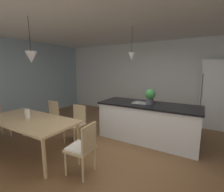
{
  "coord_description": "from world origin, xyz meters",
  "views": [
    {
      "loc": [
        1.39,
        -2.59,
        1.71
      ],
      "look_at": [
        -0.37,
        0.42,
        1.12
      ],
      "focal_mm": 25.19,
      "sensor_mm": 36.0,
      "label": 1
    }
  ],
  "objects_px": {
    "chair_kitchen_end": "(83,147)",
    "vase_on_dining_table": "(27,114)",
    "dining_table": "(30,122)",
    "chair_far_left": "(50,117)",
    "potted_plant_on_island": "(150,96)",
    "refrigerator": "(214,94)",
    "kitchen_island": "(148,122)",
    "chair_far_right": "(76,122)"
  },
  "relations": [
    {
      "from": "dining_table",
      "to": "vase_on_dining_table",
      "type": "distance_m",
      "value": 0.17
    },
    {
      "from": "dining_table",
      "to": "chair_far_left",
      "type": "height_order",
      "value": "chair_far_left"
    },
    {
      "from": "vase_on_dining_table",
      "to": "chair_far_left",
      "type": "bearing_deg",
      "value": 114.9
    },
    {
      "from": "chair_far_left",
      "to": "chair_far_right",
      "type": "xyz_separation_m",
      "value": [
        0.92,
        -0.0,
        0.0
      ]
    },
    {
      "from": "kitchen_island",
      "to": "dining_table",
      "type": "bearing_deg",
      "value": -136.67
    },
    {
      "from": "chair_kitchen_end",
      "to": "refrigerator",
      "type": "height_order",
      "value": "refrigerator"
    },
    {
      "from": "refrigerator",
      "to": "potted_plant_on_island",
      "type": "distance_m",
      "value": 2.3
    },
    {
      "from": "chair_kitchen_end",
      "to": "potted_plant_on_island",
      "type": "bearing_deg",
      "value": 73.15
    },
    {
      "from": "dining_table",
      "to": "vase_on_dining_table",
      "type": "xyz_separation_m",
      "value": [
        -0.07,
        0.01,
        0.16
      ]
    },
    {
      "from": "dining_table",
      "to": "chair_kitchen_end",
      "type": "height_order",
      "value": "chair_kitchen_end"
    },
    {
      "from": "chair_far_left",
      "to": "chair_far_right",
      "type": "height_order",
      "value": "same"
    },
    {
      "from": "dining_table",
      "to": "chair_far_left",
      "type": "xyz_separation_m",
      "value": [
        -0.46,
        0.84,
        -0.19
      ]
    },
    {
      "from": "dining_table",
      "to": "vase_on_dining_table",
      "type": "relative_size",
      "value": 10.71
    },
    {
      "from": "chair_far_right",
      "to": "potted_plant_on_island",
      "type": "distance_m",
      "value": 1.86
    },
    {
      "from": "chair_far_left",
      "to": "potted_plant_on_island",
      "type": "relative_size",
      "value": 2.42
    },
    {
      "from": "dining_table",
      "to": "potted_plant_on_island",
      "type": "relative_size",
      "value": 5.67
    },
    {
      "from": "chair_far_right",
      "to": "refrigerator",
      "type": "bearing_deg",
      "value": 44.98
    },
    {
      "from": "dining_table",
      "to": "refrigerator",
      "type": "relative_size",
      "value": 1.03
    },
    {
      "from": "chair_kitchen_end",
      "to": "vase_on_dining_table",
      "type": "height_order",
      "value": "vase_on_dining_table"
    },
    {
      "from": "chair_kitchen_end",
      "to": "potted_plant_on_island",
      "type": "height_order",
      "value": "potted_plant_on_island"
    },
    {
      "from": "chair_kitchen_end",
      "to": "kitchen_island",
      "type": "distance_m",
      "value": 1.86
    },
    {
      "from": "vase_on_dining_table",
      "to": "kitchen_island",
      "type": "bearing_deg",
      "value": 42.07
    },
    {
      "from": "kitchen_island",
      "to": "refrigerator",
      "type": "distance_m",
      "value": 2.38
    },
    {
      "from": "chair_kitchen_end",
      "to": "kitchen_island",
      "type": "bearing_deg",
      "value": 74.12
    },
    {
      "from": "dining_table",
      "to": "chair_far_left",
      "type": "bearing_deg",
      "value": 118.75
    },
    {
      "from": "refrigerator",
      "to": "potted_plant_on_island",
      "type": "bearing_deg",
      "value": -125.91
    },
    {
      "from": "chair_kitchen_end",
      "to": "refrigerator",
      "type": "distance_m",
      "value": 4.14
    },
    {
      "from": "dining_table",
      "to": "potted_plant_on_island",
      "type": "xyz_separation_m",
      "value": [
        1.93,
        1.79,
        0.44
      ]
    },
    {
      "from": "refrigerator",
      "to": "chair_far_right",
      "type": "bearing_deg",
      "value": -135.02
    },
    {
      "from": "chair_far_right",
      "to": "vase_on_dining_table",
      "type": "distance_m",
      "value": 1.04
    },
    {
      "from": "kitchen_island",
      "to": "refrigerator",
      "type": "bearing_deg",
      "value": 53.43
    },
    {
      "from": "chair_kitchen_end",
      "to": "chair_far_right",
      "type": "height_order",
      "value": "same"
    },
    {
      "from": "kitchen_island",
      "to": "vase_on_dining_table",
      "type": "bearing_deg",
      "value": -137.93
    },
    {
      "from": "chair_far_left",
      "to": "vase_on_dining_table",
      "type": "relative_size",
      "value": 4.57
    },
    {
      "from": "chair_far_right",
      "to": "kitchen_island",
      "type": "height_order",
      "value": "kitchen_island"
    },
    {
      "from": "chair_far_left",
      "to": "potted_plant_on_island",
      "type": "xyz_separation_m",
      "value": [
        2.39,
        0.95,
        0.63
      ]
    },
    {
      "from": "potted_plant_on_island",
      "to": "chair_far_left",
      "type": "bearing_deg",
      "value": -158.22
    },
    {
      "from": "dining_table",
      "to": "potted_plant_on_island",
      "type": "distance_m",
      "value": 2.67
    },
    {
      "from": "chair_kitchen_end",
      "to": "refrigerator",
      "type": "relative_size",
      "value": 0.44
    },
    {
      "from": "chair_far_left",
      "to": "refrigerator",
      "type": "bearing_deg",
      "value": 37.0
    },
    {
      "from": "kitchen_island",
      "to": "potted_plant_on_island",
      "type": "relative_size",
      "value": 6.48
    },
    {
      "from": "chair_far_left",
      "to": "chair_far_right",
      "type": "distance_m",
      "value": 0.92
    }
  ]
}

